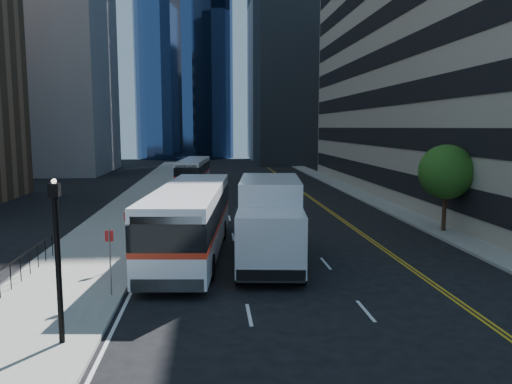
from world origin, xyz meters
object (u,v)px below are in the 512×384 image
street_tree (446,172)px  box_truck (270,220)px  lamp_post (58,254)px  bus_rear (194,171)px  bus_front (191,218)px

street_tree → box_truck: 12.53m
lamp_post → box_truck: lamp_post is taller
street_tree → lamp_post: (-18.00, -14.00, -0.92)m
box_truck → lamp_post: bearing=-123.6°
street_tree → bus_rear: (-15.60, 25.47, -2.07)m
street_tree → lamp_post: street_tree is taller
bus_rear → street_tree: bearing=-53.4°
bus_front → bus_rear: 29.48m
street_tree → bus_rear: size_ratio=0.45×
lamp_post → bus_rear: size_ratio=0.40×
bus_front → bus_rear: (-0.88, 29.47, -0.28)m
bus_rear → bus_front: bearing=-83.2°
street_tree → bus_front: bearing=-164.8°
box_truck → bus_front: bearing=161.6°
bus_front → box_truck: box_truck is taller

